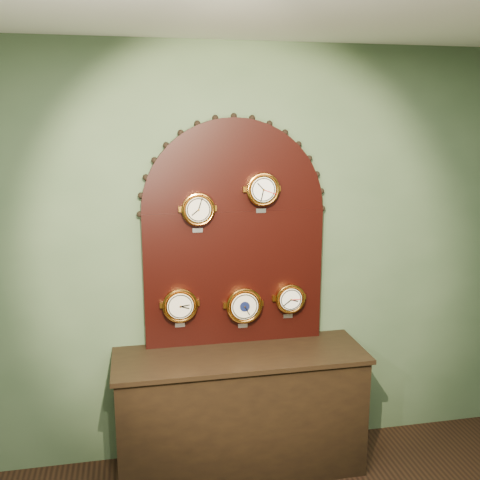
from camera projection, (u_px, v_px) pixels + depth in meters
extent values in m
plane|color=#465D3F|center=(233.00, 258.00, 3.68)|extent=(4.00, 0.00, 4.00)
cube|color=black|center=(241.00, 414.00, 3.63)|extent=(1.60, 0.50, 0.80)
cube|color=black|center=(234.00, 278.00, 3.66)|extent=(1.20, 0.06, 0.90)
cylinder|color=black|center=(234.00, 211.00, 3.57)|extent=(1.20, 0.06, 1.20)
cylinder|color=#C47929|center=(198.00, 209.00, 3.46)|extent=(0.20, 0.08, 0.20)
torus|color=#C47929|center=(198.00, 210.00, 3.43)|extent=(0.21, 0.02, 0.21)
cylinder|color=beige|center=(198.00, 210.00, 3.42)|extent=(0.16, 0.01, 0.16)
cube|color=#B9B9C0|center=(198.00, 230.00, 3.51)|extent=(0.07, 0.01, 0.03)
cylinder|color=#C47929|center=(262.00, 189.00, 3.51)|extent=(0.20, 0.08, 0.20)
torus|color=#C47929|center=(263.00, 190.00, 3.48)|extent=(0.22, 0.02, 0.22)
cylinder|color=white|center=(263.00, 190.00, 3.48)|extent=(0.16, 0.01, 0.16)
cube|color=#B9B9C0|center=(261.00, 211.00, 3.57)|extent=(0.07, 0.01, 0.03)
cylinder|color=#C47929|center=(180.00, 304.00, 3.56)|extent=(0.21, 0.08, 0.21)
torus|color=#C47929|center=(180.00, 306.00, 3.53)|extent=(0.23, 0.02, 0.23)
cylinder|color=beige|center=(180.00, 306.00, 3.53)|extent=(0.17, 0.01, 0.17)
cube|color=#B9B9C0|center=(180.00, 325.00, 3.62)|extent=(0.06, 0.01, 0.03)
cylinder|color=#C47929|center=(244.00, 305.00, 3.65)|extent=(0.23, 0.08, 0.23)
torus|color=#C47929|center=(245.00, 306.00, 3.62)|extent=(0.24, 0.02, 0.24)
cylinder|color=beige|center=(245.00, 306.00, 3.61)|extent=(0.18, 0.01, 0.18)
cube|color=#B9B9C0|center=(243.00, 326.00, 3.71)|extent=(0.07, 0.01, 0.03)
cylinder|color=#0D143B|center=(245.00, 307.00, 3.61)|extent=(0.07, 0.00, 0.07)
cylinder|color=#C47929|center=(289.00, 298.00, 3.71)|extent=(0.19, 0.08, 0.19)
torus|color=#C47929|center=(291.00, 299.00, 3.68)|extent=(0.20, 0.02, 0.20)
cylinder|color=white|center=(291.00, 300.00, 3.67)|extent=(0.15, 0.01, 0.15)
cube|color=#B9B9C0|center=(288.00, 316.00, 3.76)|extent=(0.07, 0.01, 0.03)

